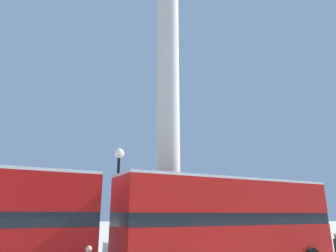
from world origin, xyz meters
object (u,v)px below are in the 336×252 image
(equestrian_statue, at_px, (251,227))
(street_lamp, at_px, (118,190))
(bus_a, at_px, (230,219))
(monument_column, at_px, (168,157))

(equestrian_statue, distance_m, street_lamp, 14.12)
(bus_a, xyz_separation_m, street_lamp, (-5.12, 2.04, 1.36))
(equestrian_statue, relative_size, street_lamp, 0.94)
(equestrian_statue, height_order, street_lamp, street_lamp)
(street_lamp, bearing_deg, equestrian_statue, 24.68)
(bus_a, bearing_deg, street_lamp, 155.17)
(monument_column, xyz_separation_m, equestrian_statue, (8.82, 3.30, -4.52))
(equestrian_statue, bearing_deg, monument_column, -153.40)
(equestrian_statue, xyz_separation_m, street_lamp, (-12.68, -5.83, 2.17))
(monument_column, bearing_deg, street_lamp, -146.79)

